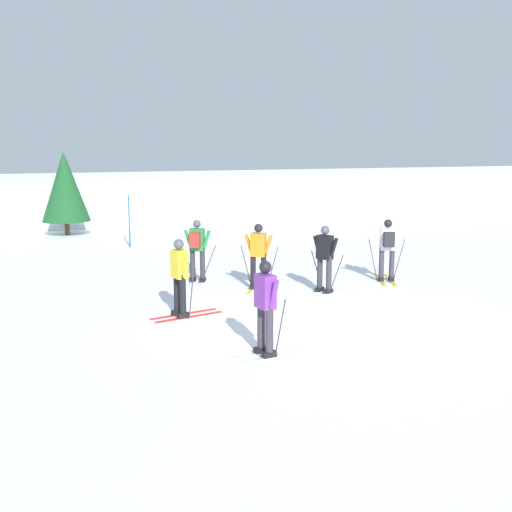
{
  "coord_description": "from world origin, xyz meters",
  "views": [
    {
      "loc": [
        -6.43,
        -10.83,
        3.66
      ],
      "look_at": [
        -0.57,
        3.51,
        0.9
      ],
      "focal_mm": 43.47,
      "sensor_mm": 36.0,
      "label": 1
    }
  ],
  "objects": [
    {
      "name": "skier_green",
      "position": [
        -1.67,
        5.03,
        0.95
      ],
      "size": [
        1.2,
        1.54,
        1.71
      ],
      "color": "silver",
      "rests_on": "ground"
    },
    {
      "name": "far_snow_ridge",
      "position": [
        0.0,
        21.77,
        1.07
      ],
      "size": [
        80.0,
        8.92,
        2.13
      ],
      "primitive_type": "cube",
      "color": "white",
      "rests_on": "ground"
    },
    {
      "name": "trail_marker_pole",
      "position": [
        -2.23,
        11.62,
        0.95
      ],
      "size": [
        0.06,
        0.06,
        1.91
      ],
      "primitive_type": "cylinder",
      "color": "#1E56AD",
      "rests_on": "ground"
    },
    {
      "name": "skier_purple",
      "position": [
        -2.31,
        -1.19,
        0.92
      ],
      "size": [
        1.64,
        1.0,
        1.71
      ],
      "color": "silver",
      "rests_on": "ground"
    },
    {
      "name": "conifer_far_left",
      "position": [
        -4.05,
        15.69,
        2.01
      ],
      "size": [
        1.96,
        1.96,
        3.45
      ],
      "color": "#513823",
      "rests_on": "ground"
    },
    {
      "name": "skier_white",
      "position": [
        3.13,
        3.15,
        0.96
      ],
      "size": [
        0.97,
        1.62,
        1.71
      ],
      "color": "gold",
      "rests_on": "ground"
    },
    {
      "name": "skier_orange",
      "position": [
        -0.46,
        3.61,
        0.92
      ],
      "size": [
        1.26,
        1.5,
        1.71
      ],
      "color": "gold",
      "rests_on": "ground"
    },
    {
      "name": "ground_plane",
      "position": [
        0.0,
        0.0,
        0.0
      ],
      "size": [
        120.0,
        120.0,
        0.0
      ],
      "primitive_type": "plane",
      "color": "white"
    },
    {
      "name": "skier_black",
      "position": [
        0.93,
        2.63,
        0.92
      ],
      "size": [
        1.6,
        1.02,
        1.71
      ],
      "color": "silver",
      "rests_on": "ground"
    },
    {
      "name": "skier_yellow",
      "position": [
        -3.02,
        1.83,
        0.92
      ],
      "size": [
        1.64,
        0.99,
        1.71
      ],
      "color": "red",
      "rests_on": "ground"
    }
  ]
}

